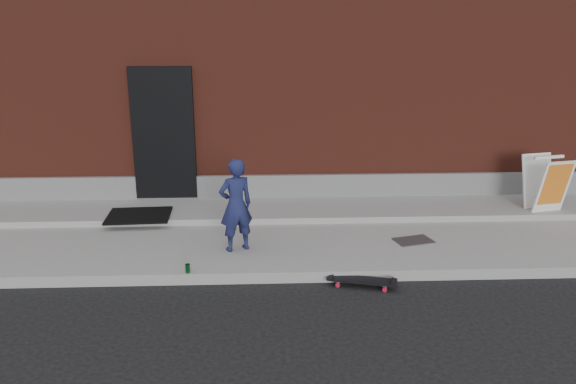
{
  "coord_description": "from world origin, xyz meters",
  "views": [
    {
      "loc": [
        -0.88,
        -6.54,
        3.17
      ],
      "look_at": [
        -0.57,
        0.8,
        0.98
      ],
      "focal_mm": 35.0,
      "sensor_mm": 36.0,
      "label": 1
    }
  ],
  "objects_px": {
    "child": "(236,205)",
    "soda_can": "(188,269)",
    "skateboard": "(362,281)",
    "pizza_sign": "(546,183)"
  },
  "relations": [
    {
      "from": "skateboard",
      "to": "pizza_sign",
      "type": "bearing_deg",
      "value": 32.9
    },
    {
      "from": "child",
      "to": "soda_can",
      "type": "relative_size",
      "value": 11.28
    },
    {
      "from": "skateboard",
      "to": "soda_can",
      "type": "xyz_separation_m",
      "value": [
        -2.2,
        0.17,
        0.13
      ]
    },
    {
      "from": "skateboard",
      "to": "soda_can",
      "type": "bearing_deg",
      "value": 175.58
    },
    {
      "from": "child",
      "to": "pizza_sign",
      "type": "xyz_separation_m",
      "value": [
        4.98,
        1.27,
        -0.1
      ]
    },
    {
      "from": "child",
      "to": "pizza_sign",
      "type": "distance_m",
      "value": 5.14
    },
    {
      "from": "child",
      "to": "soda_can",
      "type": "distance_m",
      "value": 1.12
    },
    {
      "from": "pizza_sign",
      "to": "child",
      "type": "bearing_deg",
      "value": -165.74
    },
    {
      "from": "skateboard",
      "to": "soda_can",
      "type": "height_order",
      "value": "soda_can"
    },
    {
      "from": "child",
      "to": "skateboard",
      "type": "height_order",
      "value": "child"
    }
  ]
}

